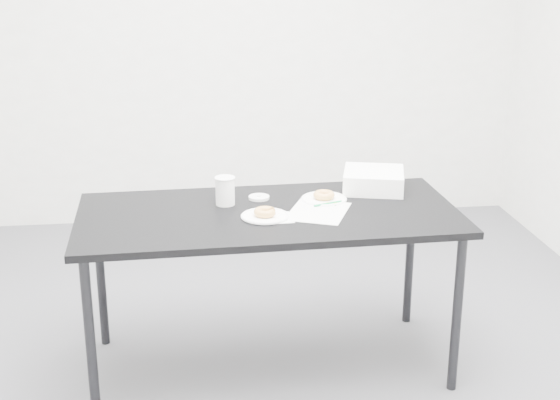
{
  "coord_description": "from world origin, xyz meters",
  "views": [
    {
      "loc": [
        -0.26,
        -3.15,
        1.84
      ],
      "look_at": [
        0.14,
        0.02,
        0.77
      ],
      "focal_mm": 50.0,
      "sensor_mm": 36.0,
      "label": 1
    }
  ],
  "objects": [
    {
      "name": "wall_back",
      "position": [
        0.0,
        2.0,
        1.35
      ],
      "size": [
        4.0,
        0.02,
        2.7
      ],
      "primitive_type": "cube",
      "color": "white",
      "rests_on": "floor"
    },
    {
      "name": "pen",
      "position": [
        0.35,
        0.03,
        0.75
      ],
      "size": [
        0.13,
        0.06,
        0.01
      ],
      "primitive_type": "cylinder",
      "rotation": [
        0.0,
        1.57,
        0.35
      ],
      "color": "#0D9049",
      "rests_on": "scorecard"
    },
    {
      "name": "plate_near",
      "position": [
        0.06,
        -0.1,
        0.75
      ],
      "size": [
        0.2,
        0.2,
        0.01
      ],
      "primitive_type": "cylinder",
      "color": "white",
      "rests_on": "napkin"
    },
    {
      "name": "coffee_cup",
      "position": [
        -0.09,
        0.09,
        0.8
      ],
      "size": [
        0.08,
        0.08,
        0.13
      ],
      "primitive_type": "cylinder",
      "color": "white",
      "rests_on": "table"
    },
    {
      "name": "table",
      "position": [
        0.08,
        -0.03,
        0.68
      ],
      "size": [
        1.65,
        0.81,
        0.74
      ],
      "rotation": [
        0.0,
        0.0,
        0.03
      ],
      "color": "black",
      "rests_on": "floor"
    },
    {
      "name": "cup_lid",
      "position": [
        0.06,
        0.15,
        0.75
      ],
      "size": [
        0.09,
        0.09,
        0.01
      ],
      "primitive_type": "cylinder",
      "color": "white",
      "rests_on": "table"
    },
    {
      "name": "plate_far",
      "position": [
        0.35,
        0.1,
        0.74
      ],
      "size": [
        0.2,
        0.2,
        0.01
      ],
      "primitive_type": "cylinder",
      "color": "white",
      "rests_on": "table"
    },
    {
      "name": "donut_near",
      "position": [
        0.06,
        -0.1,
        0.76
      ],
      "size": [
        0.1,
        0.1,
        0.03
      ],
      "primitive_type": "torus",
      "rotation": [
        0.0,
        0.0,
        -0.08
      ],
      "color": "#DB8445",
      "rests_on": "plate_near"
    },
    {
      "name": "scorecard",
      "position": [
        0.29,
        -0.06,
        0.74
      ],
      "size": [
        0.33,
        0.36,
        0.0
      ],
      "primitive_type": "cube",
      "rotation": [
        0.0,
        0.0,
        -0.4
      ],
      "color": "white",
      "rests_on": "table"
    },
    {
      "name": "floor",
      "position": [
        0.0,
        0.0,
        0.0
      ],
      "size": [
        4.0,
        4.0,
        0.0
      ],
      "primitive_type": "plane",
      "color": "#535359",
      "rests_on": "ground"
    },
    {
      "name": "bakery_box",
      "position": [
        0.6,
        0.22,
        0.79
      ],
      "size": [
        0.33,
        0.33,
        0.09
      ],
      "primitive_type": "cube",
      "rotation": [
        0.0,
        0.0,
        -0.25
      ],
      "color": "white",
      "rests_on": "table"
    },
    {
      "name": "donut_far",
      "position": [
        0.35,
        0.1,
        0.76
      ],
      "size": [
        0.13,
        0.13,
        0.03
      ],
      "primitive_type": "torus",
      "rotation": [
        0.0,
        0.0,
        0.42
      ],
      "color": "#DB8445",
      "rests_on": "plate_far"
    },
    {
      "name": "logo_patch",
      "position": [
        0.37,
        0.04,
        0.74
      ],
      "size": [
        0.06,
        0.06,
        0.0
      ],
      "primitive_type": "cube",
      "rotation": [
        0.0,
        0.0,
        -0.4
      ],
      "color": "green",
      "rests_on": "scorecard"
    },
    {
      "name": "napkin",
      "position": [
        0.1,
        -0.12,
        0.74
      ],
      "size": [
        0.15,
        0.15,
        0.0
      ],
      "primitive_type": "cube",
      "rotation": [
        0.0,
        0.0,
        0.06
      ],
      "color": "white",
      "rests_on": "table"
    }
  ]
}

